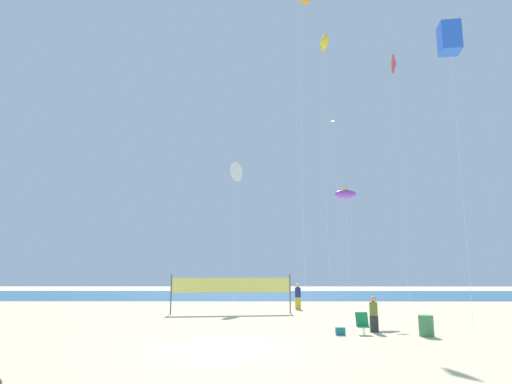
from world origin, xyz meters
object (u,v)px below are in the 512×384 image
object	(u,v)px
trash_barrel	(426,326)
kite_violet_inflatable	(346,194)
beachgoer_olive_shirt	(374,313)
kite_yellow_delta	(322,43)
volleyball_net	(232,287)
folding_beach_chair	(363,323)
beach_handbag	(340,331)
beachgoer_navy_shirt	(298,295)
kite_white_delta	(235,172)
kite_blue_box	(449,38)
kite_red_delta	(395,64)
kite_green_diamond	(334,127)

from	to	relation	value
trash_barrel	kite_violet_inflatable	distance (m)	10.66
beachgoer_olive_shirt	kite_yellow_delta	world-z (taller)	kite_yellow_delta
volleyball_net	kite_violet_inflatable	xyz separation A→B (m)	(7.05, -1.46, 5.63)
folding_beach_chair	beach_handbag	distance (m)	1.06
beachgoer_navy_shirt	folding_beach_chair	xyz separation A→B (m)	(1.65, -12.30, -0.48)
volleyball_net	beach_handbag	distance (m)	10.60
volleyball_net	beach_handbag	xyz separation A→B (m)	(5.09, -9.18, -1.47)
kite_white_delta	kite_blue_box	bearing A→B (deg)	-52.07
kite_white_delta	beach_handbag	bearing A→B (deg)	-72.14
volleyball_net	kite_violet_inflatable	size ratio (longest dim) A/B	0.97
kite_red_delta	kite_yellow_delta	size ratio (longest dim) A/B	1.06
volleyball_net	kite_red_delta	xyz separation A→B (m)	(13.24, 6.73, 18.23)
volleyball_net	kite_blue_box	distance (m)	18.56
trash_barrel	kite_violet_inflatable	world-z (taller)	kite_violet_inflatable
beachgoer_navy_shirt	kite_red_delta	distance (m)	21.14
trash_barrel	kite_violet_inflatable	xyz separation A→B (m)	(-1.48, 8.03, 6.84)
folding_beach_chair	trash_barrel	bearing A→B (deg)	-42.63
trash_barrel	kite_violet_inflatable	bearing A→B (deg)	100.44
kite_red_delta	kite_white_delta	world-z (taller)	kite_red_delta
trash_barrel	kite_blue_box	bearing A→B (deg)	34.92
folding_beach_chair	kite_white_delta	bearing A→B (deg)	80.82
beachgoer_navy_shirt	beach_handbag	bearing A→B (deg)	86.44
beachgoer_navy_shirt	kite_red_delta	world-z (taller)	kite_red_delta
volleyball_net	kite_yellow_delta	size ratio (longest dim) A/B	0.38
trash_barrel	kite_green_diamond	distance (m)	18.58
folding_beach_chair	kite_blue_box	xyz separation A→B (m)	(5.31, 1.45, 13.75)
folding_beach_chair	kite_white_delta	size ratio (longest dim) A/B	0.08
kite_violet_inflatable	kite_white_delta	world-z (taller)	kite_white_delta
trash_barrel	beach_handbag	world-z (taller)	trash_barrel
kite_white_delta	kite_yellow_delta	bearing A→B (deg)	-43.05
kite_violet_inflatable	kite_blue_box	bearing A→B (deg)	-54.40
beachgoer_navy_shirt	kite_green_diamond	xyz separation A→B (m)	(3.01, 0.47, 12.38)
beach_handbag	folding_beach_chair	bearing A→B (deg)	12.55
trash_barrel	kite_yellow_delta	distance (m)	21.48
beachgoer_navy_shirt	kite_white_delta	world-z (taller)	kite_white_delta
kite_violet_inflatable	kite_blue_box	xyz separation A→B (m)	(4.33, -6.05, 6.96)
kite_red_delta	kite_blue_box	size ratio (longest dim) A/B	1.38
beachgoer_navy_shirt	kite_blue_box	distance (m)	18.50
beachgoer_olive_shirt	kite_red_delta	size ratio (longest dim) A/B	0.07
beachgoer_olive_shirt	kite_violet_inflatable	bearing A→B (deg)	145.35
kite_green_diamond	kite_white_delta	bearing A→B (deg)	154.77
volleyball_net	kite_red_delta	distance (m)	23.51
kite_red_delta	kite_white_delta	size ratio (longest dim) A/B	1.80
beachgoer_olive_shirt	folding_beach_chair	distance (m)	1.01
volleyball_net	kite_white_delta	bearing A→B (deg)	92.06
trash_barrel	kite_violet_inflatable	size ratio (longest dim) A/B	0.11
beachgoer_olive_shirt	kite_blue_box	distance (m)	14.21
kite_green_diamond	kite_blue_box	world-z (taller)	kite_blue_box
kite_white_delta	kite_violet_inflatable	bearing A→B (deg)	-50.57
kite_white_delta	kite_red_delta	bearing A→B (deg)	-3.01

